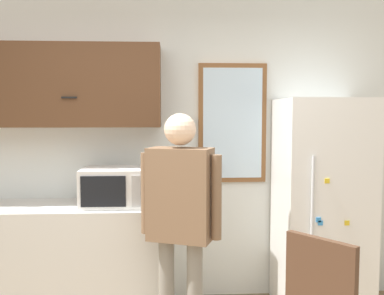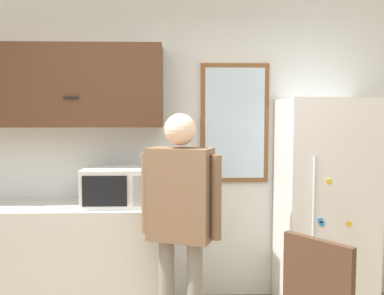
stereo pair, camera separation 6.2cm
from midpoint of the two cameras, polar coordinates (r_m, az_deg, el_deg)
The scene contains 7 objects.
back_wall at distance 3.79m, azimuth -4.20°, elevation 0.12°, with size 6.00×0.06×2.70m.
counter at distance 3.84m, azimuth -21.58°, elevation -13.83°, with size 2.17×0.59×0.90m.
upper_cabinets at distance 3.78m, azimuth -21.61°, elevation 7.65°, with size 2.17×0.36×0.67m.
microwave at distance 3.51m, azimuth -11.05°, elevation -5.17°, with size 0.48×0.42×0.30m.
person at distance 2.96m, azimuth -2.18°, elevation -7.96°, with size 0.55×0.36×1.64m.
refrigerator at distance 3.71m, azimuth 16.39°, elevation -7.45°, with size 0.70×0.67×1.76m.
window at distance 3.78m, azimuth 4.92°, elevation 3.25°, with size 0.60×0.05×1.04m.
Camera 1 is at (0.04, -1.78, 1.64)m, focal length 40.00 mm.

